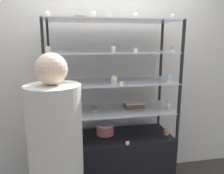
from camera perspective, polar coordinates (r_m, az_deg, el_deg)
back_wall at (r=2.71m, az=-1.64°, el=2.93°), size 8.00×0.05×2.60m
display_base at (r=2.66m, az=0.00°, el=-19.37°), size 1.33×0.53×0.68m
display_riser_lower at (r=2.39m, az=0.00°, el=-6.27°), size 1.33×0.53×0.31m
display_riser_middle at (r=2.31m, az=0.00°, el=1.08°), size 1.33×0.53×0.31m
display_riser_upper at (r=2.27m, az=0.00°, el=8.81°), size 1.33×0.53×0.31m
display_riser_top at (r=2.28m, az=0.00°, el=16.67°), size 1.33×0.53×0.31m
layer_cake_centerpiece at (r=2.52m, az=-1.80°, el=-10.85°), size 0.20×0.20×0.13m
sheet_cake_frosted at (r=2.46m, az=5.79°, el=-4.64°), size 0.21×0.15×0.06m
cupcake_0 at (r=2.35m, az=-14.41°, el=-13.82°), size 0.06×0.06×0.07m
cupcake_1 at (r=2.60m, az=14.02°, el=-11.21°), size 0.06×0.06×0.07m
price_tag_0 at (r=2.30m, az=4.07°, el=-14.41°), size 0.04×0.00×0.04m
cupcake_2 at (r=2.23m, az=-14.82°, el=-6.75°), size 0.05×0.05×0.06m
cupcake_3 at (r=2.30m, az=-4.47°, el=-5.80°), size 0.05×0.05×0.06m
cupcake_4 at (r=2.49m, az=14.44°, el=-4.79°), size 0.05×0.05×0.06m
price_tag_1 at (r=2.11m, az=-10.39°, el=-7.89°), size 0.04×0.00×0.04m
cupcake_5 at (r=2.14m, az=-15.09°, el=1.24°), size 0.07×0.07×0.08m
cupcake_6 at (r=2.19m, az=0.45°, el=1.94°), size 0.07×0.07×0.08m
cupcake_7 at (r=2.37m, az=14.64°, el=2.31°), size 0.07×0.07×0.08m
price_tag_2 at (r=2.08m, az=2.49°, el=0.94°), size 0.04×0.00×0.04m
cupcake_8 at (r=2.12m, az=-16.33°, el=9.35°), size 0.05×0.05×0.06m
cupcake_9 at (r=2.14m, az=0.37°, el=9.86°), size 0.05×0.05×0.06m
cupcake_10 at (r=2.35m, az=15.49°, el=9.63°), size 0.05×0.05×0.06m
price_tag_3 at (r=2.08m, az=6.21°, el=9.53°), size 0.04×0.00×0.04m
cupcake_11 at (r=2.17m, az=-16.53°, el=17.70°), size 0.05×0.05×0.06m
cupcake_12 at (r=2.12m, az=-4.85°, el=18.29°), size 0.05×0.05×0.06m
cupcake_13 at (r=2.23m, az=6.17°, el=17.96°), size 0.05×0.05×0.06m
cupcake_14 at (r=2.41m, az=15.60°, el=17.16°), size 0.05×0.05×0.06m
price_tag_4 at (r=2.03m, az=-0.75°, el=18.35°), size 0.04×0.00×0.04m
donut_glazed at (r=2.26m, az=-8.40°, el=17.49°), size 0.15×0.15×0.04m
customer_figure at (r=1.73m, az=-14.26°, el=-17.73°), size 0.39×0.39×1.65m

